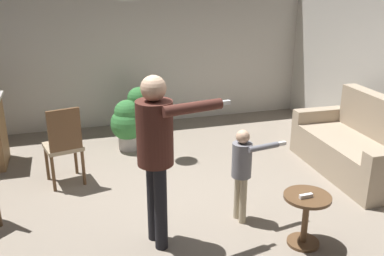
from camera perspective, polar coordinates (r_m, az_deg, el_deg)
name	(u,v)px	position (r m, az deg, el deg)	size (l,w,h in m)	color
ground	(174,214)	(4.72, -2.48, -11.37)	(7.68, 7.68, 0.00)	gray
wall_back	(124,46)	(7.28, -9.05, 10.81)	(6.40, 0.10, 2.70)	beige
couch_floral	(357,148)	(5.93, 21.25, -2.50)	(0.91, 1.83, 1.00)	tan
side_table_by_couch	(306,214)	(4.21, 14.97, -11.02)	(0.44, 0.44, 0.52)	brown
person_adult	(157,144)	(3.80, -4.76, -2.14)	(0.84, 0.47, 1.64)	black
person_child	(243,165)	(4.35, 6.77, -4.99)	(0.55, 0.29, 1.01)	tan
dining_chair_near_wall	(64,143)	(5.33, -16.77, -1.95)	(0.50, 0.50, 1.00)	brown
potted_plant_corner	(139,108)	(6.98, -7.08, 2.70)	(0.50, 0.50, 0.76)	#B7B2AD
potted_plant_by_wall	(127,123)	(6.30, -8.65, 0.73)	(0.49, 0.49, 0.75)	#B7B2AD
spare_remote_on_table	(306,196)	(4.07, 15.01, -8.78)	(0.04, 0.13, 0.04)	white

